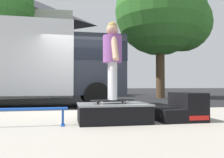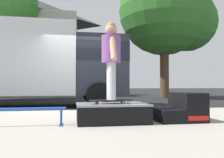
{
  "view_description": "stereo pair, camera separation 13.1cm",
  "coord_description": "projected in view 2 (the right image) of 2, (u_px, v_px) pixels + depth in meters",
  "views": [
    {
      "loc": [
        -0.4,
        -6.88,
        0.78
      ],
      "look_at": [
        0.58,
        -1.86,
        0.93
      ],
      "focal_mm": 37.16,
      "sensor_mm": 36.0,
      "label": 1
    },
    {
      "loc": [
        -0.27,
        -6.91,
        0.78
      ],
      "look_at": [
        0.58,
        -1.86,
        0.93
      ],
      "focal_mm": 37.16,
      "sensor_mm": 36.0,
      "label": 2
    }
  ],
  "objects": [
    {
      "name": "box_truck",
      "position": [
        35.0,
        62.0,
        8.76
      ],
      "size": [
        6.91,
        2.63,
        3.05
      ],
      "color": "white",
      "rests_on": "ground"
    },
    {
      "name": "ground_plane",
      "position": [
        82.0,
        112.0,
        6.83
      ],
      "size": [
        140.0,
        140.0,
        0.0
      ],
      "primitive_type": "plane",
      "color": "black"
    },
    {
      "name": "sidewalk_slab",
      "position": [
        89.0,
        129.0,
        3.87
      ],
      "size": [
        50.0,
        5.0,
        0.12
      ],
      "primitive_type": "cube",
      "color": "#A8A093",
      "rests_on": "ground"
    },
    {
      "name": "grind_rail",
      "position": [
        20.0,
        112.0,
        3.79
      ],
      "size": [
        1.47,
        0.28,
        0.3
      ],
      "color": "blue",
      "rests_on": "sidewalk_slab"
    },
    {
      "name": "kicker_ramp",
      "position": [
        181.0,
        109.0,
        4.42
      ],
      "size": [
        0.86,
        0.83,
        0.53
      ],
      "color": "black",
      "rests_on": "sidewalk_slab"
    },
    {
      "name": "house_behind",
      "position": [
        20.0,
        44.0,
        18.88
      ],
      "size": [
        9.54,
        8.22,
        8.4
      ],
      "color": "silver",
      "rests_on": "ground"
    },
    {
      "name": "street_tree_main",
      "position": [
        169.0,
        13.0,
        15.05
      ],
      "size": [
        6.42,
        5.84,
        8.62
      ],
      "color": "brown",
      "rests_on": "ground"
    },
    {
      "name": "skateboard",
      "position": [
        111.0,
        100.0,
        4.19
      ],
      "size": [
        0.81,
        0.38,
        0.07
      ],
      "color": "black",
      "rests_on": "skate_box"
    },
    {
      "name": "skater_kid",
      "position": [
        111.0,
        54.0,
        4.22
      ],
      "size": [
        0.35,
        0.73,
        1.42
      ],
      "color": "silver",
      "rests_on": "skateboard"
    },
    {
      "name": "skate_box",
      "position": [
        112.0,
        112.0,
        4.19
      ],
      "size": [
        1.28,
        0.85,
        0.34
      ],
      "color": "black",
      "rests_on": "sidewalk_slab"
    }
  ]
}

